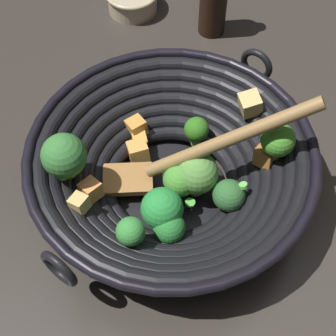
{
  "coord_description": "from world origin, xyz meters",
  "views": [
    {
      "loc": [
        0.38,
        0.03,
        0.62
      ],
      "look_at": [
        -0.02,
        -0.01,
        0.03
      ],
      "focal_mm": 53.12,
      "sensor_mm": 36.0,
      "label": 1
    }
  ],
  "objects": [
    {
      "name": "ground_plane",
      "position": [
        0.0,
        0.0,
        0.0
      ],
      "size": [
        4.0,
        4.0,
        0.0
      ],
      "primitive_type": "plane",
      "color": "#332D28"
    },
    {
      "name": "wok",
      "position": [
        0.0,
        0.0,
        0.06
      ],
      "size": [
        0.39,
        0.39,
        0.19
      ],
      "color": "black",
      "rests_on": "ground"
    },
    {
      "name": "prep_bowl",
      "position": [
        -0.4,
        -0.11,
        0.02
      ],
      "size": [
        0.1,
        0.1,
        0.04
      ],
      "color": "tan",
      "rests_on": "ground"
    }
  ]
}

